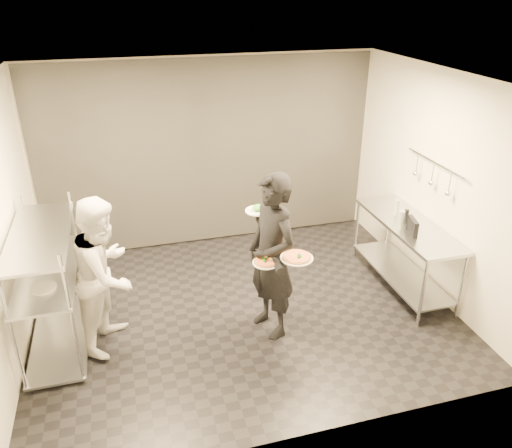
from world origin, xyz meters
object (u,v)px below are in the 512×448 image
object	(u,v)px
pizza_plate_near	(266,262)
bottle_green	(401,220)
prep_counter	(405,243)
waiter	(272,257)
salad_plate	(258,209)
chef	(106,273)
bottle_clear	(397,207)
pizza_plate_far	(297,257)
pos_monitor	(413,226)
bottle_dark	(406,217)
pass_rack	(50,283)

from	to	relation	value
pizza_plate_near	bottle_green	bearing A→B (deg)	14.37
prep_counter	waiter	bearing A→B (deg)	-167.28
pizza_plate_near	bottle_green	world-z (taller)	bottle_green
pizza_plate_near	salad_plate	size ratio (longest dim) A/B	0.99
pizza_plate_near	chef	bearing A→B (deg)	164.50
waiter	bottle_clear	size ratio (longest dim) A/B	9.48
pizza_plate_far	salad_plate	size ratio (longest dim) A/B	1.19
prep_counter	salad_plate	size ratio (longest dim) A/B	6.12
bottle_clear	pos_monitor	bearing A→B (deg)	-100.35
pos_monitor	waiter	bearing A→B (deg)	-161.54
waiter	pizza_plate_near	distance (m)	0.20
bottle_green	salad_plate	bearing A→B (deg)	179.55
prep_counter	bottle_dark	size ratio (longest dim) A/B	9.43
pass_rack	pizza_plate_far	distance (m)	2.67
bottle_green	bottle_clear	distance (m)	0.43
prep_counter	salad_plate	bearing A→B (deg)	-177.04
pos_monitor	bottle_green	bearing A→B (deg)	127.60
pizza_plate_far	bottle_dark	size ratio (longest dim) A/B	1.84
prep_counter	pizza_plate_near	world-z (taller)	pizza_plate_near
chef	salad_plate	world-z (taller)	chef
prep_counter	pos_monitor	size ratio (longest dim) A/B	6.65
waiter	pizza_plate_far	world-z (taller)	waiter
pos_monitor	bottle_dark	size ratio (longest dim) A/B	1.42
pizza_plate_far	salad_plate	world-z (taller)	salad_plate
bottle_clear	salad_plate	bearing A→B (deg)	-169.21
bottle_green	bottle_clear	bearing A→B (deg)	66.85
salad_plate	pos_monitor	world-z (taller)	salad_plate
chef	bottle_green	bearing A→B (deg)	-66.37
prep_counter	pizza_plate_far	xyz separation A→B (m)	(-1.76, -0.69, 0.45)
prep_counter	bottle_dark	distance (m)	0.39
pizza_plate_far	bottle_green	world-z (taller)	bottle_green
salad_plate	bottle_dark	bearing A→B (deg)	3.05
prep_counter	bottle_green	size ratio (longest dim) A/B	7.51
chef	pizza_plate_near	xyz separation A→B (m)	(1.65, -0.46, 0.14)
prep_counter	pos_monitor	world-z (taller)	pos_monitor
pos_monitor	bottle_clear	bearing A→B (deg)	92.80
prep_counter	pizza_plate_far	world-z (taller)	pizza_plate_far
prep_counter	pos_monitor	bearing A→B (deg)	-113.88
waiter	salad_plate	size ratio (longest dim) A/B	6.57
bottle_clear	bottle_dark	xyz separation A→B (m)	(-0.02, -0.28, -0.01)
waiter	bottle_green	bearing A→B (deg)	81.99
pizza_plate_far	pos_monitor	xyz separation A→B (m)	(1.64, 0.42, -0.06)
pos_monitor	pizza_plate_near	bearing A→B (deg)	-157.24
waiter	chef	world-z (taller)	waiter
prep_counter	waiter	distance (m)	2.04
pizza_plate_near	pass_rack	bearing A→B (deg)	165.11
pizza_plate_near	salad_plate	distance (m)	0.63
waiter	bottle_clear	world-z (taller)	waiter
pizza_plate_near	pos_monitor	size ratio (longest dim) A/B	1.07
chef	bottle_clear	size ratio (longest dim) A/B	8.61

